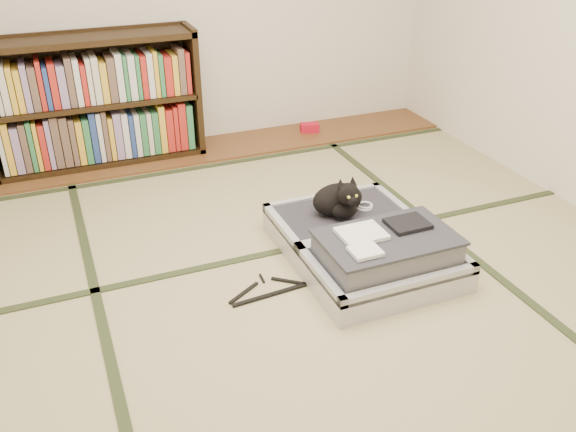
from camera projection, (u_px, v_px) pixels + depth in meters
name	position (u px, v px, depth m)	size (l,w,h in m)	color
floor	(305.00, 291.00, 3.13)	(4.50, 4.50, 0.00)	tan
wood_strip	(202.00, 150.00, 4.75)	(4.00, 0.50, 0.02)	brown
red_item	(310.00, 128.00, 5.06)	(0.15, 0.09, 0.07)	red
tatami_borders	(271.00, 244.00, 3.53)	(4.00, 4.50, 0.01)	#2D381E
bookcase	(95.00, 105.00, 4.35)	(1.49, 0.34, 0.96)	black
suitcase	(366.00, 245.00, 3.32)	(0.78, 1.04, 0.31)	#BBBABF
cat	(340.00, 200.00, 3.47)	(0.35, 0.35, 0.28)	black
cable_coil	(364.00, 206.00, 3.61)	(0.11, 0.11, 0.03)	white
hanger	(270.00, 290.00, 3.12)	(0.45, 0.22, 0.01)	black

